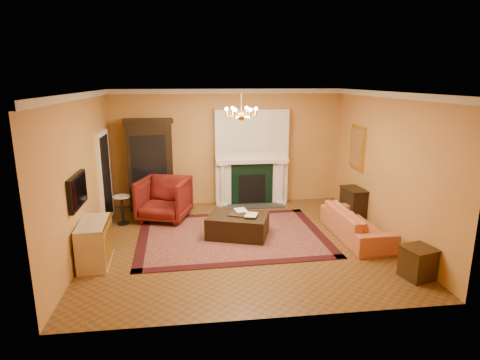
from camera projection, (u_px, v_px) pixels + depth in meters
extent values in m
cube|color=brown|center=(241.00, 242.00, 8.22)|extent=(6.00, 5.50, 0.02)
cube|color=white|center=(241.00, 92.00, 7.49)|extent=(6.00, 5.50, 0.02)
cube|color=#D6974D|center=(228.00, 147.00, 10.51)|extent=(6.00, 0.02, 3.00)
cube|color=#D6974D|center=(268.00, 217.00, 5.20)|extent=(6.00, 0.02, 3.00)
cube|color=#D6974D|center=(82.00, 175.00, 7.49)|extent=(0.02, 5.50, 3.00)
cube|color=#D6974D|center=(386.00, 166.00, 8.22)|extent=(0.02, 5.50, 3.00)
cube|color=white|center=(251.00, 157.00, 10.48)|extent=(1.90, 0.32, 2.50)
cube|color=silver|center=(252.00, 135.00, 10.17)|extent=(1.10, 0.01, 0.80)
cube|color=#0D311F|center=(252.00, 185.00, 10.49)|extent=(1.10, 0.02, 1.10)
cube|color=black|center=(252.00, 189.00, 10.51)|extent=(0.70, 0.02, 0.75)
cube|color=#333333|center=(253.00, 206.00, 10.50)|extent=(1.60, 0.50, 0.04)
cube|color=white|center=(252.00, 160.00, 10.44)|extent=(1.90, 0.44, 0.10)
cylinder|color=white|center=(222.00, 184.00, 10.37)|extent=(0.14, 0.14, 1.18)
cylinder|color=white|center=(281.00, 183.00, 10.56)|extent=(0.14, 0.14, 1.18)
cube|color=silver|center=(228.00, 91.00, 10.11)|extent=(6.00, 0.08, 0.12)
cube|color=silver|center=(77.00, 96.00, 7.15)|extent=(0.08, 5.50, 0.12)
cube|color=silver|center=(391.00, 95.00, 7.86)|extent=(0.08, 5.50, 0.12)
cube|color=white|center=(105.00, 177.00, 9.24)|extent=(0.08, 1.05, 2.10)
cube|color=black|center=(106.00, 178.00, 9.25)|extent=(0.02, 0.85, 1.95)
cube|color=black|center=(77.00, 191.00, 6.96)|extent=(0.08, 0.95, 0.58)
cube|color=black|center=(80.00, 191.00, 6.96)|extent=(0.01, 0.85, 0.48)
cube|color=gold|center=(357.00, 148.00, 9.52)|extent=(0.05, 0.76, 1.05)
cube|color=white|center=(356.00, 148.00, 9.52)|extent=(0.01, 0.62, 0.90)
cylinder|color=gold|center=(241.00, 103.00, 7.54)|extent=(0.03, 0.03, 0.40)
sphere|color=gold|center=(241.00, 116.00, 7.60)|extent=(0.16, 0.16, 0.16)
sphere|color=#FFE5B2|center=(256.00, 109.00, 7.60)|extent=(0.07, 0.07, 0.07)
sphere|color=#FFE5B2|center=(247.00, 108.00, 7.81)|extent=(0.07, 0.07, 0.07)
sphere|color=#FFE5B2|center=(232.00, 108.00, 7.78)|extent=(0.07, 0.07, 0.07)
sphere|color=#FFE5B2|center=(226.00, 109.00, 7.53)|extent=(0.07, 0.07, 0.07)
sphere|color=#FFE5B2|center=(235.00, 110.00, 7.31)|extent=(0.07, 0.07, 0.07)
sphere|color=#FFE5B2|center=(250.00, 110.00, 7.35)|extent=(0.07, 0.07, 0.07)
cube|color=#4C1019|center=(232.00, 235.00, 8.52)|extent=(4.01, 3.06, 0.02)
cube|color=black|center=(150.00, 166.00, 10.11)|extent=(1.15, 0.64, 2.19)
imported|color=maroon|center=(164.00, 197.00, 9.39)|extent=(1.33, 1.29, 1.11)
cylinder|color=black|center=(123.00, 223.00, 9.21)|extent=(0.26, 0.26, 0.04)
cylinder|color=black|center=(122.00, 210.00, 9.13)|extent=(0.06, 0.06, 0.60)
cylinder|color=silver|center=(121.00, 197.00, 9.05)|extent=(0.38, 0.38, 0.03)
cube|color=beige|center=(95.00, 243.00, 7.19)|extent=(0.55, 1.07, 0.78)
imported|color=#BD633C|center=(357.00, 219.00, 8.34)|extent=(0.66, 2.10, 0.82)
cube|color=#37220F|center=(418.00, 264.00, 6.66)|extent=(0.54, 0.54, 0.52)
cube|color=black|center=(353.00, 205.00, 9.40)|extent=(0.45, 0.70, 0.74)
cube|color=black|center=(238.00, 225.00, 8.45)|extent=(1.44, 1.23, 0.45)
cube|color=black|center=(240.00, 214.00, 8.40)|extent=(0.52, 0.47, 0.03)
imported|color=gray|center=(235.00, 205.00, 8.48)|extent=(0.24, 0.06, 0.32)
imported|color=gray|center=(246.00, 208.00, 8.26)|extent=(0.23, 0.10, 0.32)
cylinder|color=gray|center=(224.00, 157.00, 10.33)|extent=(0.12, 0.12, 0.09)
cone|color=#0E3617|center=(224.00, 149.00, 10.27)|extent=(0.17, 0.17, 0.36)
cylinder|color=gray|center=(281.00, 156.00, 10.51)|extent=(0.11, 0.11, 0.09)
cone|color=#0E3617|center=(281.00, 148.00, 10.46)|extent=(0.16, 0.16, 0.35)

